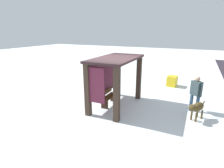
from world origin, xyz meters
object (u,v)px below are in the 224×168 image
(bench_left_inside, at_px, (109,98))
(dog, at_px, (197,108))
(bus_shelter, at_px, (112,73))
(grit_bin, at_px, (172,81))
(person_walking, at_px, (196,91))

(bench_left_inside, height_order, dog, dog)
(bus_shelter, bearing_deg, grit_bin, -24.79)
(bus_shelter, height_order, person_walking, bus_shelter)
(person_walking, relative_size, dog, 1.67)
(bus_shelter, distance_m, person_walking, 3.75)
(bench_left_inside, relative_size, person_walking, 0.74)
(person_walking, bearing_deg, grit_bin, 21.92)
(dog, xyz_separation_m, grit_bin, (4.38, 1.53, -0.21))
(bench_left_inside, height_order, person_walking, person_walking)
(bus_shelter, height_order, bench_left_inside, bus_shelter)
(bus_shelter, distance_m, dog, 3.80)
(bench_left_inside, distance_m, grit_bin, 5.05)
(bus_shelter, relative_size, dog, 3.26)
(person_walking, xyz_separation_m, grit_bin, (3.53, 1.42, -0.60))
(dog, bearing_deg, person_walking, 7.06)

